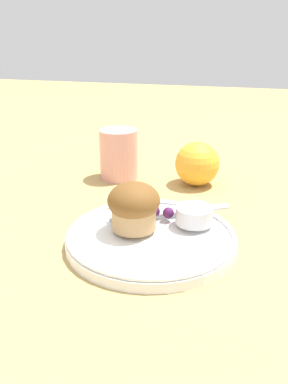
{
  "coord_description": "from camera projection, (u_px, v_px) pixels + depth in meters",
  "views": [
    {
      "loc": [
        0.1,
        -0.53,
        0.29
      ],
      "look_at": [
        -0.04,
        0.03,
        0.06
      ],
      "focal_mm": 40.0,
      "sensor_mm": 36.0,
      "label": 1
    }
  ],
  "objects": [
    {
      "name": "butter_knife",
      "position": [
        172.0,
        212.0,
        0.63
      ],
      "size": [
        0.17,
        0.1,
        0.0
      ],
      "rotation": [
        0.0,
        0.0,
        0.49
      ],
      "color": "silver",
      "rests_on": "plate"
    },
    {
      "name": "muffin",
      "position": [
        134.0,
        206.0,
        0.58
      ],
      "size": [
        0.07,
        0.07,
        0.07
      ],
      "color": "tan",
      "rests_on": "plate"
    },
    {
      "name": "orange_fruit",
      "position": [
        197.0,
        164.0,
        0.79
      ],
      "size": [
        0.08,
        0.08,
        0.08
      ],
      "color": "#F4A82D",
      "rests_on": "ground_plane"
    },
    {
      "name": "cream_ramekin",
      "position": [
        194.0,
        214.0,
        0.6
      ],
      "size": [
        0.05,
        0.05,
        0.02
      ],
      "color": "silver",
      "rests_on": "plate"
    },
    {
      "name": "plate",
      "position": [
        151.0,
        238.0,
        0.58
      ],
      "size": [
        0.23,
        0.23,
        0.02
      ],
      "color": "white",
      "rests_on": "ground_plane"
    },
    {
      "name": "juice_glass",
      "position": [
        119.0,
        154.0,
        0.82
      ],
      "size": [
        0.07,
        0.07,
        0.1
      ],
      "color": "#E5998C",
      "rests_on": "ground_plane"
    },
    {
      "name": "berry_pair",
      "position": [
        160.0,
        212.0,
        0.62
      ],
      "size": [
        0.03,
        0.02,
        0.02
      ],
      "color": "#4C194C",
      "rests_on": "plate"
    },
    {
      "name": "ground_plane",
      "position": [
        165.0,
        237.0,
        0.61
      ],
      "size": [
        3.0,
        3.0,
        0.0
      ],
      "primitive_type": "plane",
      "color": "tan"
    }
  ]
}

